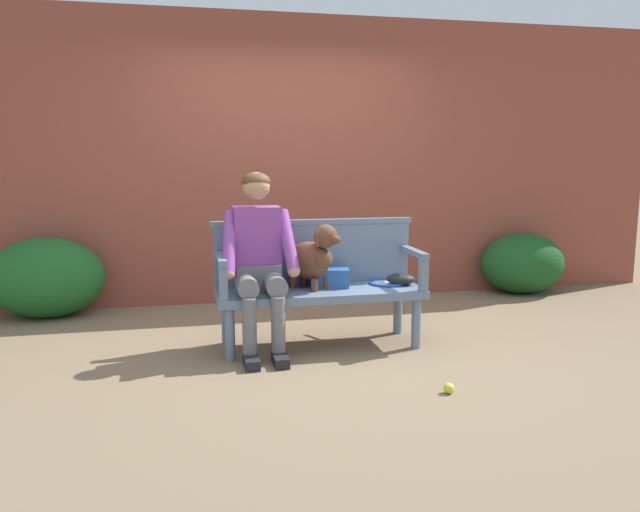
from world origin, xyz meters
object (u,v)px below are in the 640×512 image
person_seated (258,255)px  sports_bag (330,277)px  garden_bench (320,297)px  baseball_glove (401,279)px  tennis_ball (449,388)px  dog_on_bench (313,256)px  tennis_racket (384,282)px

person_seated → sports_bag: size_ratio=4.68×
garden_bench → baseball_glove: bearing=1.4°
sports_bag → tennis_ball: 1.36m
dog_on_bench → baseball_glove: bearing=0.4°
garden_bench → dog_on_bench: (-0.05, 0.01, 0.31)m
dog_on_bench → person_seated: bearing=-176.2°
baseball_glove → garden_bench: bearing=-157.3°
tennis_ball → sports_bag: bearing=111.3°
baseball_glove → sports_bag: bearing=-164.8°
person_seated → dog_on_bench: bearing=3.8°
sports_bag → tennis_ball: sports_bag is taller
tennis_racket → sports_bag: bearing=-176.6°
dog_on_bench → tennis_ball: 1.43m
tennis_ball → dog_on_bench: bearing=118.5°
dog_on_bench → garden_bench: bearing=-12.1°
baseball_glove → sports_bag: 0.55m
person_seated → baseball_glove: bearing=1.7°
dog_on_bench → baseball_glove: (0.69, 0.01, -0.20)m
baseball_glove → sports_bag: (-0.55, 0.06, 0.03)m
tennis_racket → tennis_ball: (0.02, -1.21, -0.42)m
tennis_racket → tennis_ball: bearing=-89.1°
tennis_racket → baseball_glove: (0.10, -0.08, 0.04)m
dog_on_bench → tennis_racket: 0.64m
sports_bag → dog_on_bench: bearing=-156.2°
garden_bench → sports_bag: bearing=37.8°
dog_on_bench → sports_bag: bearing=23.8°
baseball_glove → person_seated: bearing=-157.0°
tennis_racket → person_seated: bearing=-173.3°
garden_bench → person_seated: (-0.46, -0.02, 0.33)m
baseball_glove → tennis_ball: (-0.08, -1.12, -0.45)m
person_seated → baseball_glove: person_seated is taller
sports_bag → tennis_racket: bearing=3.4°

